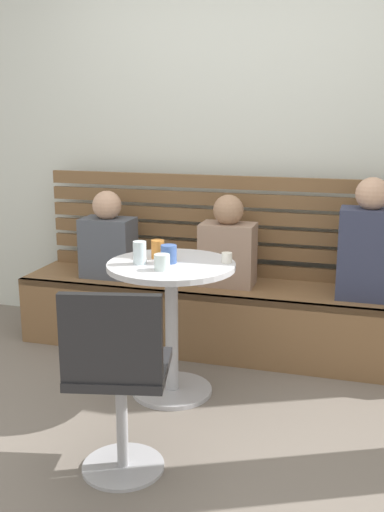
% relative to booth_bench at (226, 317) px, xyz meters
% --- Properties ---
extents(ground, '(8.00, 8.00, 0.00)m').
position_rel_booth_bench_xyz_m(ground, '(0.00, -1.20, -0.22)').
color(ground, '#70665B').
extents(back_wall, '(5.20, 0.10, 2.90)m').
position_rel_booth_bench_xyz_m(back_wall, '(0.00, 0.44, 1.23)').
color(back_wall, silver).
rests_on(back_wall, ground).
extents(booth_bench, '(2.70, 0.52, 0.44)m').
position_rel_booth_bench_xyz_m(booth_bench, '(0.00, 0.00, 0.00)').
color(booth_bench, brown).
rests_on(booth_bench, ground).
extents(booth_backrest, '(2.65, 0.04, 0.67)m').
position_rel_booth_bench_xyz_m(booth_backrest, '(0.00, 0.24, 0.56)').
color(booth_backrest, brown).
rests_on(booth_backrest, booth_bench).
extents(cafe_table, '(0.68, 0.68, 0.74)m').
position_rel_booth_bench_xyz_m(cafe_table, '(-0.15, -0.68, 0.30)').
color(cafe_table, '#ADADB2').
rests_on(cafe_table, ground).
extents(white_chair, '(0.48, 0.48, 0.85)m').
position_rel_booth_bench_xyz_m(white_chair, '(-0.11, -1.49, 0.24)').
color(white_chair, '#ADADB2').
rests_on(white_chair, ground).
extents(person_adult, '(0.34, 0.22, 0.71)m').
position_rel_booth_bench_xyz_m(person_adult, '(0.85, -0.03, 0.54)').
color(person_adult, '#333851').
rests_on(person_adult, booth_bench).
extents(person_child_left, '(0.34, 0.22, 0.57)m').
position_rel_booth_bench_xyz_m(person_child_left, '(-0.00, 0.01, 0.47)').
color(person_child_left, '#9E7F6B').
rests_on(person_child_left, booth_bench).
extents(person_child_middle, '(0.34, 0.22, 0.57)m').
position_rel_booth_bench_xyz_m(person_child_middle, '(-0.80, -0.02, 0.47)').
color(person_child_middle, '#4C515B').
rests_on(person_child_middle, booth_bench).
extents(cup_espresso_small, '(0.06, 0.06, 0.05)m').
position_rel_booth_bench_xyz_m(cup_espresso_small, '(0.13, -0.59, 0.55)').
color(cup_espresso_small, silver).
rests_on(cup_espresso_small, cafe_table).
extents(cup_glass_tall, '(0.07, 0.07, 0.12)m').
position_rel_booth_bench_xyz_m(cup_glass_tall, '(-0.30, -0.74, 0.58)').
color(cup_glass_tall, silver).
rests_on(cup_glass_tall, cafe_table).
extents(cup_glass_short, '(0.08, 0.08, 0.08)m').
position_rel_booth_bench_xyz_m(cup_glass_short, '(-0.15, -0.82, 0.56)').
color(cup_glass_short, silver).
rests_on(cup_glass_short, cafe_table).
extents(cup_tumbler_orange, '(0.07, 0.07, 0.10)m').
position_rel_booth_bench_xyz_m(cup_tumbler_orange, '(-0.25, -0.60, 0.57)').
color(cup_tumbler_orange, orange).
rests_on(cup_tumbler_orange, cafe_table).
extents(cup_mug_blue, '(0.08, 0.08, 0.09)m').
position_rel_booth_bench_xyz_m(cup_mug_blue, '(-0.16, -0.68, 0.57)').
color(cup_mug_blue, '#3D5B9E').
rests_on(cup_mug_blue, cafe_table).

